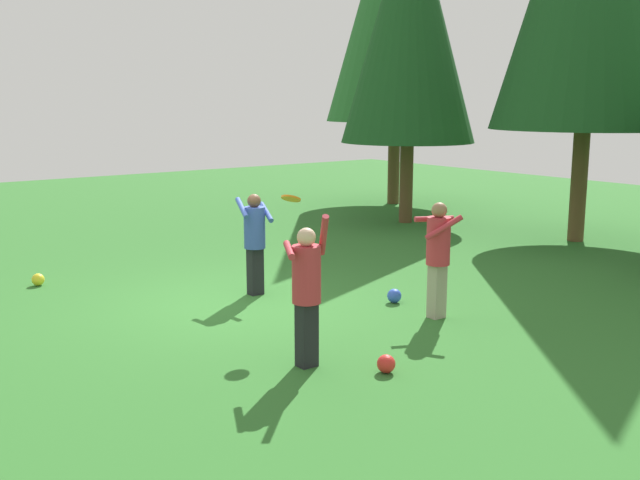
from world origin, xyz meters
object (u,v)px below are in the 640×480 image
Objects in this scene: ball_blue at (394,296)px; ball_red at (386,364)px; ball_yellow at (38,280)px; person_thrower at (307,285)px; person_bystander at (438,250)px; person_catcher at (255,235)px; frisbee at (291,198)px; tree_left at (410,21)px.

ball_blue reaches higher than ball_red.
ball_yellow is at bearing -137.23° from ball_blue.
person_thrower is at bearing -62.36° from ball_blue.
person_catcher is at bearing -36.80° from person_bystander.
person_thrower is 3.18m from ball_blue.
frisbee is at bearing 176.03° from ball_red.
ball_yellow is 0.03× the size of tree_left.
tree_left is (-6.91, 8.16, 4.01)m from person_thrower.
person_thrower is 1.09× the size of person_bystander.
ball_red is 0.03× the size of tree_left.
ball_red is (2.15, -2.11, -0.00)m from ball_blue.
tree_left reaches higher than person_catcher.
person_catcher is 7.79× the size of ball_yellow.
frisbee is 1.64× the size of ball_blue.
frisbee is 9.78m from tree_left.
ball_red is at bearing -112.08° from person_thrower.
person_thrower is 0.23× the size of tree_left.
person_catcher is 8.83m from tree_left.
person_thrower is 1.30m from ball_red.
ball_yellow is 0.97× the size of ball_red.
ball_yellow is at bearing -83.67° from tree_left.
ball_blue is at bearing -67.27° from person_bystander.
ball_yellow is at bearing -27.45° from person_bystander.
frisbee reaches higher than ball_yellow.
person_catcher is 0.97× the size of person_bystander.
ball_red is 11.81m from tree_left.
frisbee is at bearing 25.62° from ball_yellow.
person_catcher reaches higher than ball_yellow.
person_thrower is 2.71m from person_bystander.
person_bystander reaches higher than ball_yellow.
tree_left is at bearing 126.72° from frisbee.
ball_red is at bearing 16.85° from ball_yellow.
person_bystander is 7.60× the size of ball_blue.
person_bystander is at bearing 120.33° from ball_red.
person_thrower is 11.42m from tree_left.
ball_yellow is at bearing -119.41° from person_catcher.
person_bystander is at bearing -51.51° from person_thrower.
frisbee is at bearing -0.00° from person_bystander.
person_catcher is at bearing 6.60° from person_thrower.
ball_blue is at bearing 135.59° from ball_red.
person_thrower is 8.50× the size of ball_red.
person_thrower is at bearing -140.46° from ball_red.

